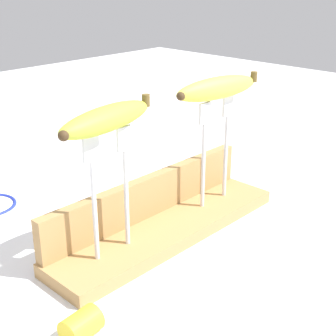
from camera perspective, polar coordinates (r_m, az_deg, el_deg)
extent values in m
plane|color=silver|center=(0.85, 0.00, -7.67)|extent=(3.00, 3.00, 0.00)
cube|color=#A87F4C|center=(0.84, 0.00, -7.01)|extent=(0.45, 0.11, 0.02)
cube|color=#A87F4C|center=(0.85, -2.22, -3.21)|extent=(0.44, 0.02, 0.07)
cylinder|color=silver|center=(0.71, -8.19, -5.14)|extent=(0.01, 0.01, 0.15)
cube|color=silver|center=(0.67, -8.63, 2.09)|extent=(0.03, 0.00, 0.04)
cylinder|color=silver|center=(0.74, -4.56, -3.63)|extent=(0.01, 0.01, 0.15)
cube|color=silver|center=(0.71, -4.80, 3.31)|extent=(0.03, 0.00, 0.04)
cylinder|color=silver|center=(0.86, 4.33, 0.14)|extent=(0.01, 0.01, 0.15)
cube|color=silver|center=(0.83, 4.52, 6.25)|extent=(0.03, 0.00, 0.04)
cylinder|color=silver|center=(0.91, 6.88, 1.22)|extent=(0.01, 0.01, 0.15)
cube|color=silver|center=(0.88, 7.17, 7.04)|extent=(0.03, 0.00, 0.04)
ellipsoid|color=#B2C138|center=(0.68, -6.80, 5.58)|extent=(0.18, 0.07, 0.04)
cylinder|color=brown|center=(0.74, -2.56, 7.80)|extent=(0.01, 0.01, 0.02)
sphere|color=#3F2D19|center=(0.62, -11.96, 3.64)|extent=(0.01, 0.01, 0.01)
ellipsoid|color=#DBD147|center=(0.85, 5.98, 9.10)|extent=(0.18, 0.06, 0.04)
cylinder|color=brown|center=(0.91, 9.86, 10.32)|extent=(0.01, 0.01, 0.02)
sphere|color=#3F2D19|center=(0.79, 1.48, 8.25)|extent=(0.01, 0.01, 0.01)
cylinder|color=yellow|center=(0.64, -9.95, -17.42)|extent=(0.05, 0.04, 0.04)
cylinder|color=beige|center=(0.65, -8.37, -16.46)|extent=(0.01, 0.03, 0.03)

